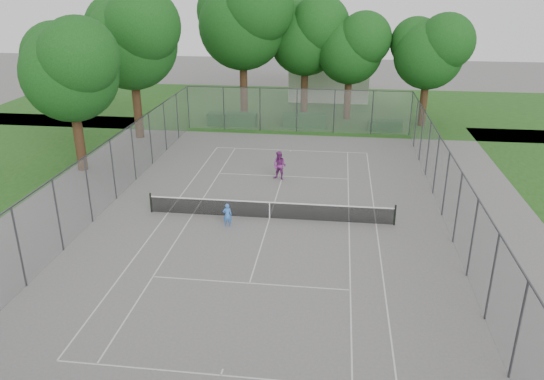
# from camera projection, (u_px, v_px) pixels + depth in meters

# --- Properties ---
(ground) EXTENTS (120.00, 120.00, 0.00)m
(ground) POSITION_uv_depth(u_px,v_px,m) (270.00, 218.00, 27.67)
(ground) COLOR #5E5C5A
(ground) RESTS_ON ground
(grass_far) EXTENTS (60.00, 20.00, 0.00)m
(grass_far) POSITION_uv_depth(u_px,v_px,m) (304.00, 107.00, 51.62)
(grass_far) COLOR #1D4814
(grass_far) RESTS_ON ground
(court_markings) EXTENTS (11.03, 23.83, 0.01)m
(court_markings) POSITION_uv_depth(u_px,v_px,m) (270.00, 218.00, 27.67)
(court_markings) COLOR beige
(court_markings) RESTS_ON ground
(tennis_net) EXTENTS (12.87, 0.10, 1.10)m
(tennis_net) POSITION_uv_depth(u_px,v_px,m) (270.00, 209.00, 27.48)
(tennis_net) COLOR black
(tennis_net) RESTS_ON ground
(perimeter_fence) EXTENTS (18.08, 34.08, 3.52)m
(perimeter_fence) POSITION_uv_depth(u_px,v_px,m) (270.00, 186.00, 27.00)
(perimeter_fence) COLOR #38383D
(perimeter_fence) RESTS_ON ground
(tree_far_left) EXTENTS (8.61, 7.87, 12.38)m
(tree_far_left) POSITION_uv_depth(u_px,v_px,m) (243.00, 18.00, 44.97)
(tree_far_left) COLOR #342012
(tree_far_left) RESTS_ON ground
(tree_far_midleft) EXTENTS (7.31, 6.67, 10.51)m
(tree_far_midleft) POSITION_uv_depth(u_px,v_px,m) (307.00, 33.00, 46.32)
(tree_far_midleft) COLOR #342012
(tree_far_midleft) RESTS_ON ground
(tree_far_midright) EXTENTS (6.45, 5.89, 9.27)m
(tree_far_midright) POSITION_uv_depth(u_px,v_px,m) (351.00, 46.00, 44.88)
(tree_far_midright) COLOR #342012
(tree_far_midright) RESTS_ON ground
(tree_far_right) EXTENTS (6.45, 5.89, 9.28)m
(tree_far_right) POSITION_uv_depth(u_px,v_px,m) (430.00, 49.00, 42.70)
(tree_far_right) COLOR #342012
(tree_far_right) RESTS_ON ground
(tree_side_back) EXTENTS (7.83, 7.15, 11.25)m
(tree_side_back) POSITION_uv_depth(u_px,v_px,m) (131.00, 36.00, 38.91)
(tree_side_back) COLOR #342012
(tree_side_back) RESTS_ON ground
(tree_side_front) EXTENTS (6.79, 6.20, 9.76)m
(tree_side_front) POSITION_uv_depth(u_px,v_px,m) (70.00, 66.00, 32.22)
(tree_side_front) COLOR #342012
(tree_side_front) RESTS_ON ground
(hedge_left) EXTENTS (4.16, 1.25, 1.04)m
(hedge_left) POSITION_uv_depth(u_px,v_px,m) (232.00, 119.00, 45.07)
(hedge_left) COLOR #144016
(hedge_left) RESTS_ON ground
(hedge_mid) EXTENTS (3.63, 1.04, 1.14)m
(hedge_mid) POSITION_uv_depth(u_px,v_px,m) (305.00, 120.00, 44.56)
(hedge_mid) COLOR #144016
(hedge_mid) RESTS_ON ground
(hedge_right) EXTENTS (2.80, 1.03, 0.84)m
(hedge_right) POSITION_uv_depth(u_px,v_px,m) (385.00, 125.00, 43.55)
(hedge_right) COLOR #144016
(hedge_right) RESTS_ON ground
(house) EXTENTS (7.96, 6.17, 9.91)m
(house) POSITION_uv_depth(u_px,v_px,m) (330.00, 59.00, 54.32)
(house) COLOR silver
(house) RESTS_ON ground
(girl_player) EXTENTS (0.50, 0.37, 1.24)m
(girl_player) POSITION_uv_depth(u_px,v_px,m) (227.00, 215.00, 26.56)
(girl_player) COLOR #3976D9
(girl_player) RESTS_ON ground
(woman_player) EXTENTS (1.06, 0.95, 1.80)m
(woman_player) POSITION_uv_depth(u_px,v_px,m) (280.00, 166.00, 32.70)
(woman_player) COLOR #7A2877
(woman_player) RESTS_ON ground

